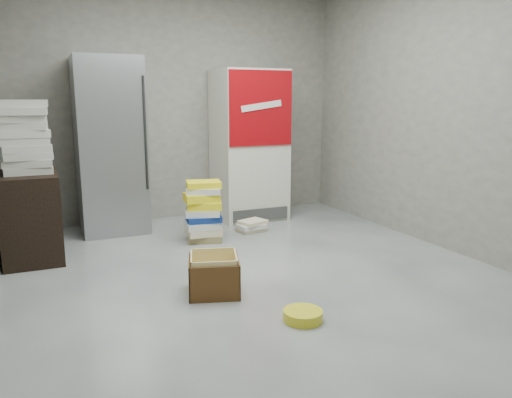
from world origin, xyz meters
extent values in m
plane|color=#B2B2AE|center=(0.00, 0.00, 0.00)|extent=(5.00, 5.00, 0.00)
cube|color=gray|center=(0.00, 2.50, 1.40)|extent=(4.00, 0.04, 2.80)
cube|color=gray|center=(2.00, 0.00, 1.40)|extent=(0.04, 5.00, 2.80)
cube|color=#A9ACB1|center=(-0.90, 2.13, 0.95)|extent=(0.70, 0.70, 1.90)
cylinder|color=#333333|center=(-0.58, 1.77, 1.10)|extent=(0.02, 0.02, 1.19)
cube|color=silver|center=(0.75, 2.13, 0.90)|extent=(0.80, 0.70, 1.80)
cube|color=#9D070D|center=(0.75, 1.77, 1.35)|extent=(0.78, 0.02, 0.85)
cube|color=white|center=(0.75, 1.75, 1.38)|extent=(0.50, 0.01, 0.14)
cube|color=#3F3F3F|center=(0.75, 1.77, 0.10)|extent=(0.70, 0.02, 0.15)
cube|color=black|center=(-1.73, 1.40, 0.40)|extent=(0.50, 0.80, 0.80)
cube|color=beige|center=(-1.72, 1.41, 0.83)|extent=(0.41, 0.41, 0.06)
cube|color=beige|center=(-1.72, 1.41, 0.90)|extent=(0.41, 0.41, 0.06)
cube|color=beige|center=(-1.71, 1.40, 0.96)|extent=(0.42, 0.42, 0.06)
cube|color=beige|center=(-1.72, 1.40, 1.03)|extent=(0.43, 0.43, 0.06)
cube|color=beige|center=(-1.73, 1.41, 1.09)|extent=(0.42, 0.42, 0.06)
cube|color=beige|center=(-1.72, 1.40, 1.16)|extent=(0.42, 0.42, 0.06)
cube|color=beige|center=(-1.73, 1.41, 1.22)|extent=(0.42, 0.42, 0.06)
cube|color=beige|center=(-1.73, 1.41, 1.29)|extent=(0.40, 0.40, 0.06)
cube|color=beige|center=(-1.72, 1.39, 1.35)|extent=(0.42, 0.42, 0.06)
cube|color=beige|center=(-1.72, 1.41, 1.42)|extent=(0.42, 0.42, 0.06)
cube|color=olive|center=(-0.10, 1.30, 0.04)|extent=(0.41, 0.36, 0.07)
cube|color=beige|center=(-0.11, 1.30, 0.11)|extent=(0.36, 0.29, 0.07)
cube|color=silver|center=(-0.13, 1.30, 0.18)|extent=(0.36, 0.29, 0.07)
cube|color=navy|center=(-0.11, 1.29, 0.25)|extent=(0.37, 0.31, 0.06)
cube|color=silver|center=(-0.12, 1.30, 0.31)|extent=(0.41, 0.36, 0.07)
cube|color=yellow|center=(-0.10, 1.30, 0.39)|extent=(0.41, 0.36, 0.08)
cube|color=yellow|center=(-0.13, 1.30, 0.47)|extent=(0.37, 0.31, 0.08)
cube|color=silver|center=(-0.10, 1.31, 0.54)|extent=(0.41, 0.37, 0.06)
cube|color=yellow|center=(-0.10, 1.32, 0.60)|extent=(0.39, 0.33, 0.06)
cube|color=beige|center=(0.49, 1.46, 0.02)|extent=(0.32, 0.27, 0.04)
cube|color=silver|center=(0.48, 1.44, 0.07)|extent=(0.31, 0.26, 0.05)
cube|color=beige|center=(0.51, 1.44, 0.11)|extent=(0.34, 0.30, 0.04)
cube|color=gold|center=(-0.48, -0.09, 0.01)|extent=(0.44, 0.44, 0.01)
cube|color=brown|center=(-0.42, 0.09, 0.13)|extent=(0.36, 0.12, 0.27)
cube|color=brown|center=(-0.53, -0.26, 0.13)|extent=(0.36, 0.12, 0.27)
cube|color=brown|center=(-0.65, -0.04, 0.13)|extent=(0.12, 0.36, 0.27)
cube|color=brown|center=(-0.30, -0.14, 0.13)|extent=(0.12, 0.36, 0.27)
cube|color=gold|center=(-0.43, 0.07, 0.15)|extent=(0.33, 0.11, 0.30)
cube|color=gold|center=(-0.52, -0.25, 0.15)|extent=(0.33, 0.11, 0.30)
cube|color=gold|center=(-0.63, -0.04, 0.15)|extent=(0.11, 0.33, 0.30)
cube|color=gold|center=(-0.32, -0.14, 0.15)|extent=(0.11, 0.33, 0.30)
cylinder|color=yellow|center=(-0.09, -0.79, 0.04)|extent=(0.30, 0.30, 0.07)
camera|label=1|loc=(-1.62, -3.51, 1.46)|focal=35.00mm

